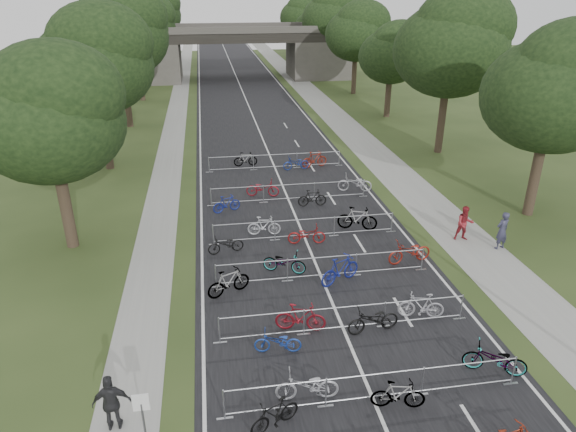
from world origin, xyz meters
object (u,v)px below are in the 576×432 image
object	(u,v)px
park_sign	(142,410)
pedestrian_c	(112,403)
overpass_bridge	(236,52)
pedestrian_b	(465,224)
pedestrian_a	(502,231)

from	to	relation	value
park_sign	pedestrian_c	distance (m)	1.27
overpass_bridge	pedestrian_b	bearing A→B (deg)	-81.32
overpass_bridge	pedestrian_a	size ratio (longest dim) A/B	16.06
overpass_bridge	park_sign	world-z (taller)	overpass_bridge
park_sign	pedestrian_c	bearing A→B (deg)	140.68
park_sign	pedestrian_b	xyz separation A→B (m)	(14.66, 10.54, -0.36)
pedestrian_a	pedestrian_b	xyz separation A→B (m)	(-1.34, 1.16, -0.06)
pedestrian_c	park_sign	bearing A→B (deg)	138.57
overpass_bridge	pedestrian_c	xyz separation A→B (m)	(-7.75, -61.22, -2.61)
park_sign	pedestrian_b	distance (m)	18.06
pedestrian_b	pedestrian_c	distance (m)	18.41
pedestrian_a	pedestrian_c	size ratio (longest dim) A/B	1.04
overpass_bridge	pedestrian_b	xyz separation A→B (m)	(7.86, -51.46, -2.63)
pedestrian_a	park_sign	bearing A→B (deg)	15.21
pedestrian_b	pedestrian_c	world-z (taller)	pedestrian_c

